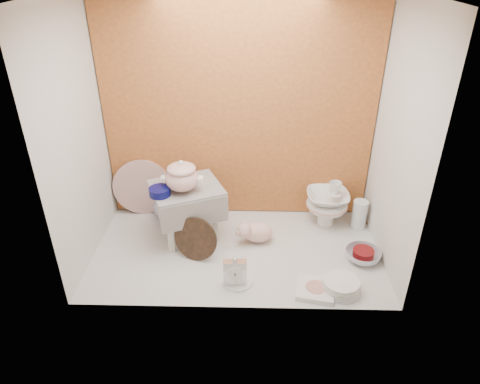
{
  "coord_description": "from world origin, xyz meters",
  "views": [
    {
      "loc": [
        0.08,
        -2.22,
        1.69
      ],
      "look_at": [
        0.02,
        0.02,
        0.42
      ],
      "focal_mm": 32.41,
      "sensor_mm": 36.0,
      "label": 1
    }
  ],
  "objects_px": {
    "floral_platter": "(143,187)",
    "mantel_clock": "(235,272)",
    "step_stool": "(188,211)",
    "soup_tureen": "(182,176)",
    "porcelain_tower": "(327,203)",
    "plush_pig": "(258,232)",
    "crystal_bowl": "(363,255)",
    "blue_white_vase": "(170,203)",
    "gold_rim_teacup": "(237,274)",
    "dinner_plate_stack": "(341,285)"
  },
  "relations": [
    {
      "from": "floral_platter",
      "to": "porcelain_tower",
      "type": "height_order",
      "value": "floral_platter"
    },
    {
      "from": "soup_tureen",
      "to": "blue_white_vase",
      "type": "bearing_deg",
      "value": 119.27
    },
    {
      "from": "floral_platter",
      "to": "gold_rim_teacup",
      "type": "distance_m",
      "value": 1.03
    },
    {
      "from": "mantel_clock",
      "to": "porcelain_tower",
      "type": "height_order",
      "value": "porcelain_tower"
    },
    {
      "from": "gold_rim_teacup",
      "to": "dinner_plate_stack",
      "type": "height_order",
      "value": "gold_rim_teacup"
    },
    {
      "from": "crystal_bowl",
      "to": "blue_white_vase",
      "type": "bearing_deg",
      "value": 160.62
    },
    {
      "from": "plush_pig",
      "to": "porcelain_tower",
      "type": "height_order",
      "value": "porcelain_tower"
    },
    {
      "from": "gold_rim_teacup",
      "to": "soup_tureen",
      "type": "bearing_deg",
      "value": 130.43
    },
    {
      "from": "plush_pig",
      "to": "crystal_bowl",
      "type": "bearing_deg",
      "value": -15.6
    },
    {
      "from": "dinner_plate_stack",
      "to": "crystal_bowl",
      "type": "bearing_deg",
      "value": 56.66
    },
    {
      "from": "floral_platter",
      "to": "soup_tureen",
      "type": "bearing_deg",
      "value": -43.81
    },
    {
      "from": "mantel_clock",
      "to": "dinner_plate_stack",
      "type": "bearing_deg",
      "value": -6.84
    },
    {
      "from": "blue_white_vase",
      "to": "plush_pig",
      "type": "distance_m",
      "value": 0.67
    },
    {
      "from": "porcelain_tower",
      "to": "blue_white_vase",
      "type": "bearing_deg",
      "value": 178.31
    },
    {
      "from": "floral_platter",
      "to": "gold_rim_teacup",
      "type": "height_order",
      "value": "floral_platter"
    },
    {
      "from": "floral_platter",
      "to": "plush_pig",
      "type": "xyz_separation_m",
      "value": [
        0.82,
        -0.34,
        -0.13
      ]
    },
    {
      "from": "porcelain_tower",
      "to": "floral_platter",
      "type": "bearing_deg",
      "value": 175.24
    },
    {
      "from": "step_stool",
      "to": "mantel_clock",
      "type": "height_order",
      "value": "step_stool"
    },
    {
      "from": "soup_tureen",
      "to": "porcelain_tower",
      "type": "xyz_separation_m",
      "value": [
        0.95,
        0.22,
        -0.31
      ]
    },
    {
      "from": "soup_tureen",
      "to": "mantel_clock",
      "type": "height_order",
      "value": "soup_tureen"
    },
    {
      "from": "dinner_plate_stack",
      "to": "soup_tureen",
      "type": "bearing_deg",
      "value": 153.31
    },
    {
      "from": "floral_platter",
      "to": "mantel_clock",
      "type": "xyz_separation_m",
      "value": [
        0.68,
        -0.77,
        -0.11
      ]
    },
    {
      "from": "gold_rim_teacup",
      "to": "porcelain_tower",
      "type": "xyz_separation_m",
      "value": [
        0.6,
        0.64,
        0.11
      ]
    },
    {
      "from": "blue_white_vase",
      "to": "mantel_clock",
      "type": "height_order",
      "value": "blue_white_vase"
    },
    {
      "from": "plush_pig",
      "to": "crystal_bowl",
      "type": "xyz_separation_m",
      "value": [
        0.65,
        -0.18,
        -0.04
      ]
    },
    {
      "from": "porcelain_tower",
      "to": "mantel_clock",
      "type": "bearing_deg",
      "value": -132.77
    },
    {
      "from": "blue_white_vase",
      "to": "mantel_clock",
      "type": "xyz_separation_m",
      "value": [
        0.48,
        -0.69,
        -0.03
      ]
    },
    {
      "from": "mantel_clock",
      "to": "porcelain_tower",
      "type": "xyz_separation_m",
      "value": [
        0.61,
        0.66,
        0.07
      ]
    },
    {
      "from": "floral_platter",
      "to": "crystal_bowl",
      "type": "xyz_separation_m",
      "value": [
        1.46,
        -0.52,
        -0.17
      ]
    },
    {
      "from": "gold_rim_teacup",
      "to": "plush_pig",
      "type": "bearing_deg",
      "value": 73.47
    },
    {
      "from": "step_stool",
      "to": "floral_platter",
      "type": "height_order",
      "value": "floral_platter"
    },
    {
      "from": "mantel_clock",
      "to": "porcelain_tower",
      "type": "relative_size",
      "value": 0.58
    },
    {
      "from": "gold_rim_teacup",
      "to": "porcelain_tower",
      "type": "bearing_deg",
      "value": 46.81
    },
    {
      "from": "blue_white_vase",
      "to": "porcelain_tower",
      "type": "relative_size",
      "value": 0.74
    },
    {
      "from": "soup_tureen",
      "to": "gold_rim_teacup",
      "type": "relative_size",
      "value": 2.27
    },
    {
      "from": "crystal_bowl",
      "to": "porcelain_tower",
      "type": "bearing_deg",
      "value": 112.56
    },
    {
      "from": "blue_white_vase",
      "to": "porcelain_tower",
      "type": "xyz_separation_m",
      "value": [
        1.09,
        -0.03,
        0.04
      ]
    },
    {
      "from": "gold_rim_teacup",
      "to": "step_stool",
      "type": "bearing_deg",
      "value": 126.05
    },
    {
      "from": "plush_pig",
      "to": "gold_rim_teacup",
      "type": "height_order",
      "value": "plush_pig"
    },
    {
      "from": "mantel_clock",
      "to": "plush_pig",
      "type": "distance_m",
      "value": 0.45
    },
    {
      "from": "plush_pig",
      "to": "dinner_plate_stack",
      "type": "xyz_separation_m",
      "value": [
        0.46,
        -0.46,
        -0.04
      ]
    },
    {
      "from": "soup_tureen",
      "to": "porcelain_tower",
      "type": "height_order",
      "value": "soup_tureen"
    },
    {
      "from": "step_stool",
      "to": "gold_rim_teacup",
      "type": "height_order",
      "value": "step_stool"
    },
    {
      "from": "step_stool",
      "to": "blue_white_vase",
      "type": "distance_m",
      "value": 0.26
    },
    {
      "from": "mantel_clock",
      "to": "porcelain_tower",
      "type": "distance_m",
      "value": 0.9
    },
    {
      "from": "mantel_clock",
      "to": "gold_rim_teacup",
      "type": "xyz_separation_m",
      "value": [
        0.01,
        0.02,
        -0.04
      ]
    },
    {
      "from": "soup_tureen",
      "to": "mantel_clock",
      "type": "bearing_deg",
      "value": -52.31
    },
    {
      "from": "soup_tureen",
      "to": "plush_pig",
      "type": "relative_size",
      "value": 0.99
    },
    {
      "from": "gold_rim_teacup",
      "to": "porcelain_tower",
      "type": "distance_m",
      "value": 0.88
    },
    {
      "from": "mantel_clock",
      "to": "plush_pig",
      "type": "relative_size",
      "value": 0.76
    }
  ]
}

